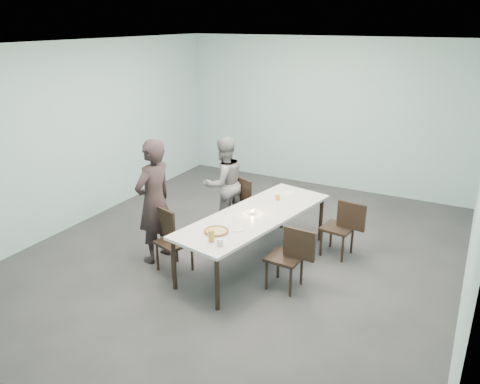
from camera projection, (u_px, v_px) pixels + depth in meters
The scene contains 16 objects.
ground at pixel (243, 252), 7.05m from camera, with size 7.00×7.00×0.00m, color #333335.
room_shell at pixel (243, 119), 6.34m from camera, with size 6.02×7.02×3.01m.
table at pixel (255, 218), 6.53m from camera, with size 1.39×2.73×0.75m.
chair_near_left at pixel (170, 236), 6.43m from camera, with size 0.65×0.52×0.87m.
chair_far_left at pixel (247, 202), 7.63m from camera, with size 0.65×0.55×0.87m.
chair_near_right at pixel (291, 254), 5.93m from camera, with size 0.62×0.44×0.87m.
chair_far_right at pixel (343, 225), 6.77m from camera, with size 0.64×0.47×0.87m.
diner_near at pixel (154, 201), 6.56m from camera, with size 0.66×0.43×1.80m, color black.
diner_far at pixel (224, 183), 7.67m from camera, with size 0.75×0.58×1.54m, color slate.
pizza at pixel (216, 231), 5.93m from camera, with size 0.34×0.34×0.04m.
side_plate at pixel (237, 229), 6.03m from camera, with size 0.18×0.18×0.01m, color white.
beer_glass at pixel (211, 236), 5.68m from camera, with size 0.08×0.08×0.15m, color #C7842B.
water_tumbler at pixel (220, 242), 5.59m from camera, with size 0.08×0.08×0.09m, color silver.
tealight at pixel (252, 213), 6.50m from camera, with size 0.06×0.06×0.05m.
amber_tumbler at pixel (277, 197), 7.00m from camera, with size 0.07×0.07×0.08m, color #C7842B.
menu at pixel (285, 193), 7.30m from camera, with size 0.30×0.22×0.01m, color silver.
Camera 1 is at (2.90, -5.58, 3.31)m, focal length 35.00 mm.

